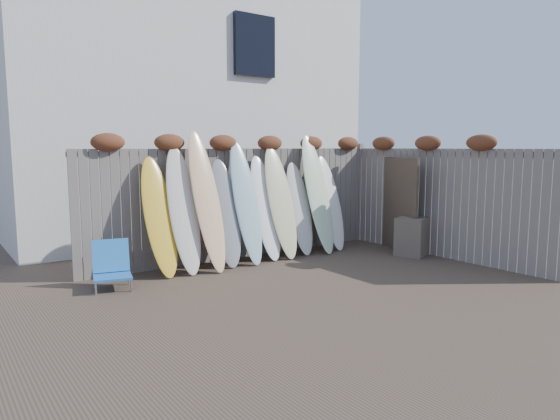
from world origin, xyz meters
TOP-DOWN VIEW (x-y plane):
  - ground at (0.00, 0.00)m, footprint 80.00×80.00m
  - back_fence at (0.06, 2.39)m, footprint 6.05×0.28m
  - right_fence at (2.99, 0.25)m, footprint 0.28×4.40m
  - house at (0.50, 6.50)m, footprint 8.50×5.50m
  - beach_chair at (-2.61, 1.75)m, footprint 0.63×0.66m
  - wooden_crate at (2.70, 0.67)m, footprint 0.76×0.70m
  - lattice_panel at (2.80, 1.09)m, footprint 0.44×1.17m
  - surfboard_0 at (-1.76, 2.00)m, footprint 0.57×0.72m
  - surfboard_1 at (-1.36, 1.97)m, footprint 0.51×0.73m
  - surfboard_2 at (-0.97, 1.90)m, footprint 0.56×0.86m
  - surfboard_3 at (-0.58, 1.99)m, footprint 0.56×0.70m
  - surfboard_4 at (-0.18, 1.96)m, footprint 0.48×0.76m
  - surfboard_5 at (0.26, 2.02)m, footprint 0.53×0.68m
  - surfboard_6 at (0.57, 1.97)m, footprint 0.57×0.75m
  - surfboard_7 at (1.04, 2.01)m, footprint 0.51×0.65m
  - surfboard_8 at (1.43, 1.95)m, footprint 0.53×0.81m
  - surfboard_9 at (1.81, 2.00)m, footprint 0.54×0.69m

SIDE VIEW (x-z plane):
  - ground at x=0.00m, z-range 0.00..0.00m
  - beach_chair at x=-2.61m, z-range -0.03..0.66m
  - wooden_crate at x=2.70m, z-range 0.00..0.71m
  - surfboard_7 at x=1.04m, z-range 0.00..1.74m
  - lattice_panel at x=2.80m, z-range 0.00..1.82m
  - surfboard_3 at x=-0.58m, z-range 0.00..1.83m
  - surfboard_9 at x=1.81m, z-range 0.00..1.86m
  - surfboard_5 at x=0.26m, z-range 0.00..1.88m
  - surfboard_0 at x=-1.76m, z-range 0.00..1.89m
  - surfboard_1 at x=-1.36m, z-range 0.00..2.05m
  - surfboard_6 at x=0.57m, z-range 0.00..2.05m
  - surfboard_4 at x=-0.18m, z-range 0.00..2.14m
  - surfboard_8 at x=1.43m, z-range 0.00..2.27m
  - right_fence at x=2.99m, z-range 0.02..2.26m
  - surfboard_2 at x=-0.97m, z-range 0.00..2.32m
  - back_fence at x=0.06m, z-range 0.06..2.30m
  - house at x=0.50m, z-range 0.04..6.36m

